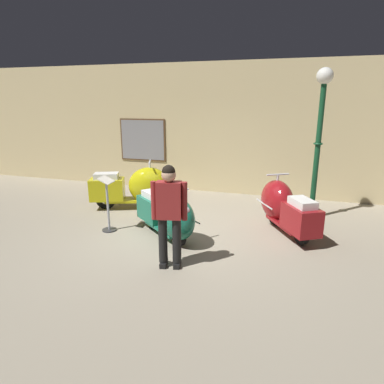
# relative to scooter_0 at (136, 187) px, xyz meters

# --- Properties ---
(ground_plane) EXTENTS (60.00, 60.00, 0.00)m
(ground_plane) POSITION_rel_scooter_0_xyz_m (1.51, -1.34, -0.51)
(ground_plane) COLOR gray
(showroom_back_wall) EXTENTS (18.00, 0.63, 3.44)m
(showroom_back_wall) POSITION_rel_scooter_0_xyz_m (1.67, 2.04, 1.21)
(showroom_back_wall) COLOR #CCB784
(showroom_back_wall) RESTS_ON ground
(scooter_0) EXTENTS (1.89, 1.15, 1.12)m
(scooter_0) POSITION_rel_scooter_0_xyz_m (0.00, 0.00, 0.00)
(scooter_0) COLOR black
(scooter_0) RESTS_ON ground
(scooter_1) EXTENTS (1.57, 1.40, 1.01)m
(scooter_1) POSITION_rel_scooter_0_xyz_m (1.39, -1.51, -0.05)
(scooter_1) COLOR black
(scooter_1) RESTS_ON ground
(scooter_2) EXTENTS (1.30, 1.76, 1.07)m
(scooter_2) POSITION_rel_scooter_0_xyz_m (3.35, -0.42, -0.02)
(scooter_2) COLOR black
(scooter_2) RESTS_ON ground
(lamppost) EXTENTS (0.32, 0.32, 3.09)m
(lamppost) POSITION_rel_scooter_0_xyz_m (3.92, 0.47, 1.33)
(lamppost) COLOR #144728
(lamppost) RESTS_ON ground
(visitor_0) EXTENTS (0.53, 0.31, 1.59)m
(visitor_0) POSITION_rel_scooter_0_xyz_m (1.77, -2.48, 0.41)
(visitor_0) COLOR black
(visitor_0) RESTS_ON ground
(info_stanchion) EXTENTS (0.28, 0.34, 1.08)m
(info_stanchion) POSITION_rel_scooter_0_xyz_m (0.11, -1.45, -0.06)
(info_stanchion) COLOR #333338
(info_stanchion) RESTS_ON ground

